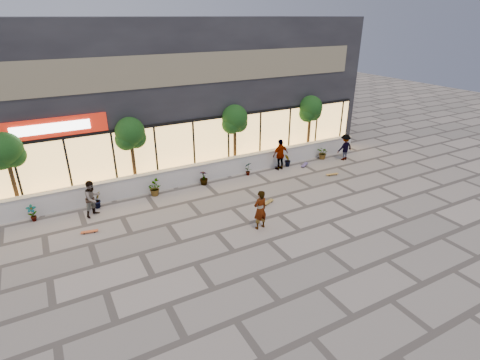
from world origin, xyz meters
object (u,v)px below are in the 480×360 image
tree_mideast (235,121)px  skater_right_far (345,147)px  skateboard_left (89,231)px  skater_center (260,210)px  skateboard_center (268,202)px  skateboard_right_far (305,165)px  tree_west (6,153)px  skater_right_near (280,155)px  tree_east (310,110)px  skateboard_right_near (332,174)px  skater_left (93,198)px  tree_midwest (130,135)px

tree_mideast → skater_right_far: tree_mideast is taller
skateboard_left → skater_center: bearing=-14.3°
tree_mideast → skateboard_center: (-0.75, -4.89, -2.90)m
skater_center → skateboard_right_far: size_ratio=2.24×
tree_west → skater_right_near: 14.05m
tree_east → skater_center: tree_east is taller
tree_east → skateboard_right_near: 4.77m
skater_left → skater_right_near: 10.80m
skater_center → skater_right_far: bearing=-159.5°
skateboard_right_near → tree_west: bearing=176.9°
skateboard_center → skateboard_right_near: (5.25, 1.25, -0.01)m
tree_midwest → skateboard_left: tree_midwest is taller
tree_west → skateboard_right_far: bearing=-6.1°
skater_center → skater_right_near: bearing=-137.7°
skater_right_near → skateboard_right_far: skater_right_near is taller
skater_center → skateboard_center: bearing=-137.4°
skateboard_right_near → skater_right_near: bearing=143.7°
tree_midwest → skateboard_right_far: tree_midwest is taller
tree_mideast → skater_right_near: size_ratio=2.07×
skater_left → skateboard_center: 8.27m
skateboard_right_near → skater_center: bearing=-146.3°
skater_center → skateboard_right_far: skater_center is taller
skateboard_right_near → tree_midwest: bearing=170.6°
skateboard_center → skateboard_right_near: size_ratio=1.08×
tree_midwest → skater_right_near: (8.33, -1.40, -2.04)m
skateboard_center → tree_midwest: bearing=114.6°
skater_right_near → skater_right_far: 4.60m
skateboard_right_near → tree_east: bearing=84.4°
skater_left → skater_right_far: 15.35m
tree_west → skateboard_center: tree_west is taller
skater_right_near → skateboard_center: size_ratio=2.23×
tree_mideast → tree_midwest: bearing=180.0°
skater_left → skater_right_far: bearing=-33.9°
skater_left → skateboard_right_far: (12.45, 0.32, -0.79)m
tree_west → tree_mideast: same height
skateboard_left → skateboard_right_near: 13.44m
skater_center → skater_right_near: 7.00m
tree_mideast → skateboard_left: 10.04m
tree_west → skateboard_right_far: 15.86m
tree_mideast → skater_right_far: (6.90, -2.00, -2.14)m
tree_west → tree_mideast: size_ratio=1.00×
tree_midwest → skateboard_right_near: bearing=-19.1°
tree_midwest → skateboard_center: bearing=-43.0°
skater_left → skater_right_near: size_ratio=0.92×
tree_west → skater_right_far: 18.63m
skateboard_right_far → skater_center: bearing=-174.6°
skater_right_near → skateboard_right_near: (2.17, -2.24, -0.87)m
tree_east → tree_west: bearing=180.0°
skater_right_far → skateboard_right_far: size_ratio=2.10×
tree_mideast → skateboard_right_far: size_ratio=4.85×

